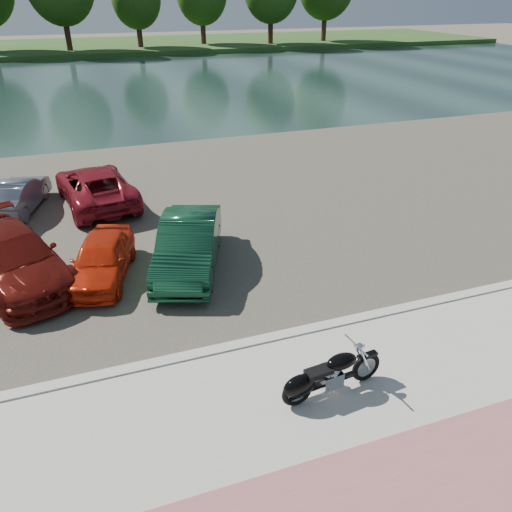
{
  "coord_description": "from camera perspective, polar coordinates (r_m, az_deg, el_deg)",
  "views": [
    {
      "loc": [
        -3.61,
        -6.85,
        7.41
      ],
      "look_at": [
        0.34,
        4.24,
        1.1
      ],
      "focal_mm": 35.0,
      "sensor_mm": 36.0,
      "label": 1
    }
  ],
  "objects": [
    {
      "name": "motorcycle",
      "position": [
        10.35,
        7.74,
        -13.56
      ],
      "size": [
        2.33,
        0.75,
        1.05
      ],
      "rotation": [
        0.0,
        0.0,
        0.11
      ],
      "color": "black",
      "rests_on": "promenade"
    },
    {
      "name": "car_5",
      "position": [
        14.74,
        -7.72,
        1.3
      ],
      "size": [
        3.08,
        4.91,
        1.53
      ],
      "primitive_type": "imported",
      "rotation": [
        0.0,
        0.0,
        -0.34
      ],
      "color": "#103D25",
      "rests_on": "parking_lot"
    },
    {
      "name": "pink_path",
      "position": [
        9.23,
        13.42,
        -25.2
      ],
      "size": [
        60.0,
        2.0,
        0.01
      ],
      "primitive_type": "cube",
      "color": "#965655",
      "rests_on": "promenade"
    },
    {
      "name": "river",
      "position": [
        47.56,
        -15.83,
        18.25
      ],
      "size": [
        120.0,
        40.0,
        0.0
      ],
      "primitive_type": "cube",
      "color": "#1A2E2B",
      "rests_on": "ground"
    },
    {
      "name": "far_bank",
      "position": [
        79.25,
        -18.26,
        21.78
      ],
      "size": [
        120.0,
        24.0,
        0.6
      ],
      "primitive_type": "cube",
      "color": "#264719",
      "rests_on": "ground"
    },
    {
      "name": "kerb",
      "position": [
        12.05,
        2.07,
        -9.36
      ],
      "size": [
        60.0,
        0.3,
        0.14
      ],
      "primitive_type": "cube",
      "color": "#B2AFA7",
      "rests_on": "ground"
    },
    {
      "name": "car_4",
      "position": [
        14.83,
        -17.24,
        -0.25
      ],
      "size": [
        2.44,
        3.9,
        1.24
      ],
      "primitive_type": "imported",
      "rotation": [
        0.0,
        0.0,
        -0.29
      ],
      "color": "red",
      "rests_on": "parking_lot"
    },
    {
      "name": "car_3",
      "position": [
        15.46,
        -26.0,
        -0.2
      ],
      "size": [
        3.9,
        5.64,
        1.52
      ],
      "primitive_type": "imported",
      "rotation": [
        0.0,
        0.0,
        0.38
      ],
      "color": "#5F130D",
      "rests_on": "parking_lot"
    },
    {
      "name": "ground",
      "position": [
        10.71,
        6.12,
        -15.77
      ],
      "size": [
        200.0,
        200.0,
        0.0
      ],
      "primitive_type": "plane",
      "color": "#595447",
      "rests_on": "ground"
    },
    {
      "name": "car_9",
      "position": [
        20.63,
        -25.69,
        6.32
      ],
      "size": [
        2.34,
        4.12,
        1.29
      ],
      "primitive_type": "imported",
      "rotation": [
        0.0,
        0.0,
        2.88
      ],
      "color": "slate",
      "rests_on": "parking_lot"
    },
    {
      "name": "car_10",
      "position": [
        20.2,
        -17.87,
        7.61
      ],
      "size": [
        3.15,
        5.51,
        1.45
      ],
      "primitive_type": "imported",
      "rotation": [
        0.0,
        0.0,
        3.29
      ],
      "color": "maroon",
      "rests_on": "parking_lot"
    },
    {
      "name": "parking_lot",
      "position": [
        19.65,
        -7.62,
        5.85
      ],
      "size": [
        60.0,
        18.0,
        0.04
      ],
      "primitive_type": "cube",
      "color": "#413D34",
      "rests_on": "ground"
    },
    {
      "name": "promenade",
      "position": [
        10.07,
        8.68,
        -19.21
      ],
      "size": [
        60.0,
        6.0,
        0.1
      ],
      "primitive_type": "cube",
      "color": "#B2AFA7",
      "rests_on": "ground"
    }
  ]
}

